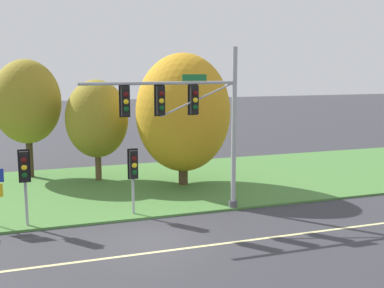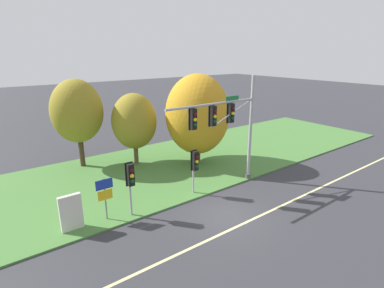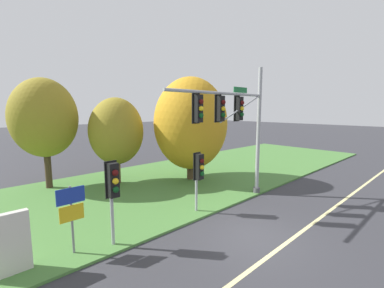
{
  "view_description": "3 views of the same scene",
  "coord_description": "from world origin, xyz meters",
  "px_view_note": "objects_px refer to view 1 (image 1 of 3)",
  "views": [
    {
      "loc": [
        -4.2,
        -16.84,
        6.43
      ],
      "look_at": [
        2.83,
        3.64,
        2.97
      ],
      "focal_mm": 45.0,
      "sensor_mm": 36.0,
      "label": 1
    },
    {
      "loc": [
        -10.55,
        -10.77,
        8.79
      ],
      "look_at": [
        0.63,
        4.22,
        2.99
      ],
      "focal_mm": 28.0,
      "sensor_mm": 36.0,
      "label": 2
    },
    {
      "loc": [
        -8.39,
        -5.37,
        5.04
      ],
      "look_at": [
        -0.06,
        3.49,
        3.36
      ],
      "focal_mm": 24.0,
      "sensor_mm": 36.0,
      "label": 3
    }
  ],
  "objects_px": {
    "pedestrian_signal_further_along": "(24,171)",
    "tree_nearest_road": "(27,102)",
    "tree_left_of_mast": "(97,119)",
    "pedestrian_signal_near_kerb": "(133,168)",
    "tree_behind_signpost": "(183,113)",
    "traffic_signal_mast": "(190,112)"
  },
  "relations": [
    {
      "from": "traffic_signal_mast",
      "to": "tree_behind_signpost",
      "type": "relative_size",
      "value": 1.02
    },
    {
      "from": "pedestrian_signal_further_along",
      "to": "tree_behind_signpost",
      "type": "distance_m",
      "value": 9.55
    },
    {
      "from": "tree_behind_signpost",
      "to": "pedestrian_signal_near_kerb",
      "type": "bearing_deg",
      "value": -129.08
    },
    {
      "from": "pedestrian_signal_further_along",
      "to": "tree_left_of_mast",
      "type": "height_order",
      "value": "tree_left_of_mast"
    },
    {
      "from": "tree_nearest_road",
      "to": "tree_behind_signpost",
      "type": "bearing_deg",
      "value": -30.3
    },
    {
      "from": "traffic_signal_mast",
      "to": "pedestrian_signal_further_along",
      "type": "relative_size",
      "value": 2.31
    },
    {
      "from": "tree_left_of_mast",
      "to": "pedestrian_signal_near_kerb",
      "type": "bearing_deg",
      "value": -85.84
    },
    {
      "from": "traffic_signal_mast",
      "to": "tree_left_of_mast",
      "type": "relative_size",
      "value": 1.27
    },
    {
      "from": "tree_behind_signpost",
      "to": "traffic_signal_mast",
      "type": "bearing_deg",
      "value": -104.63
    },
    {
      "from": "traffic_signal_mast",
      "to": "tree_behind_signpost",
      "type": "bearing_deg",
      "value": 75.37
    },
    {
      "from": "tree_nearest_road",
      "to": "tree_behind_signpost",
      "type": "distance_m",
      "value": 9.16
    },
    {
      "from": "tree_behind_signpost",
      "to": "pedestrian_signal_further_along",
      "type": "bearing_deg",
      "value": -149.81
    },
    {
      "from": "pedestrian_signal_further_along",
      "to": "tree_nearest_road",
      "type": "xyz_separation_m",
      "value": [
        0.23,
        9.35,
        2.11
      ]
    },
    {
      "from": "pedestrian_signal_near_kerb",
      "to": "pedestrian_signal_further_along",
      "type": "relative_size",
      "value": 0.92
    },
    {
      "from": "traffic_signal_mast",
      "to": "pedestrian_signal_near_kerb",
      "type": "xyz_separation_m",
      "value": [
        -2.44,
        0.31,
        -2.34
      ]
    },
    {
      "from": "pedestrian_signal_further_along",
      "to": "tree_behind_signpost",
      "type": "relative_size",
      "value": 0.44
    },
    {
      "from": "pedestrian_signal_near_kerb",
      "to": "tree_nearest_road",
      "type": "xyz_separation_m",
      "value": [
        -4.18,
        9.2,
        2.31
      ]
    },
    {
      "from": "pedestrian_signal_near_kerb",
      "to": "tree_left_of_mast",
      "type": "bearing_deg",
      "value": 94.16
    },
    {
      "from": "pedestrian_signal_near_kerb",
      "to": "tree_behind_signpost",
      "type": "relative_size",
      "value": 0.41
    },
    {
      "from": "traffic_signal_mast",
      "to": "tree_nearest_road",
      "type": "relative_size",
      "value": 1.06
    },
    {
      "from": "pedestrian_signal_near_kerb",
      "to": "tree_behind_signpost",
      "type": "distance_m",
      "value": 6.18
    },
    {
      "from": "tree_nearest_road",
      "to": "tree_left_of_mast",
      "type": "height_order",
      "value": "tree_nearest_road"
    }
  ]
}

